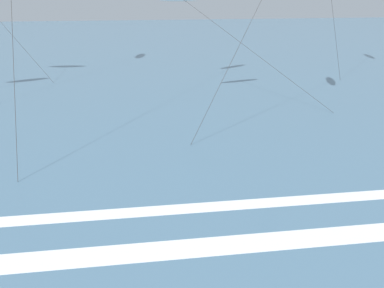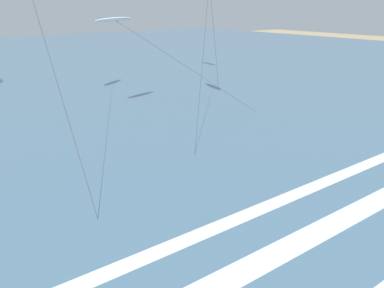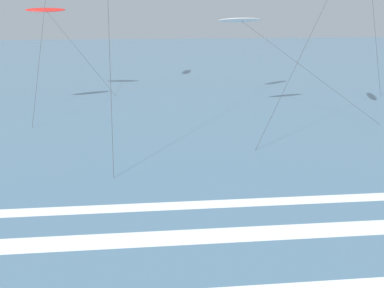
{
  "view_description": "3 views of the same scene",
  "coord_description": "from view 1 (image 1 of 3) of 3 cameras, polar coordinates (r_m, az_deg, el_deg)",
  "views": [
    {
      "loc": [
        0.05,
        0.41,
        6.91
      ],
      "look_at": [
        1.87,
        12.14,
        2.74
      ],
      "focal_mm": 42.55,
      "sensor_mm": 36.0,
      "label": 1
    },
    {
      "loc": [
        -10.26,
        3.77,
        7.33
      ],
      "look_at": [
        -1.71,
        14.2,
        2.92
      ],
      "focal_mm": 41.63,
      "sensor_mm": 36.0,
      "label": 2
    },
    {
      "loc": [
        -2.45,
        -1.46,
        7.12
      ],
      "look_at": [
        -0.84,
        14.15,
        2.2
      ],
      "focal_mm": 41.78,
      "sensor_mm": 36.0,
      "label": 3
    }
  ],
  "objects": [
    {
      "name": "wave_foam_mid_break",
      "position": [
        12.92,
        0.15,
        -12.91
      ],
      "size": [
        52.51,
        0.97,
        0.01
      ],
      "primitive_type": "cube",
      "color": "white",
      "rests_on": "ocean_surface"
    },
    {
      "name": "ocean_surface",
      "position": [
        52.83,
        -8.99,
        11.61
      ],
      "size": [
        140.0,
        90.0,
        0.01
      ],
      "primitive_type": "cube",
      "color": "slate",
      "rests_on": "ground"
    },
    {
      "name": "wave_foam_outer_break",
      "position": [
        14.98,
        -15.54,
        -8.85
      ],
      "size": [
        55.57,
        0.68,
        0.01
      ],
      "primitive_type": "cube",
      "color": "white",
      "rests_on": "ocean_surface"
    }
  ]
}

